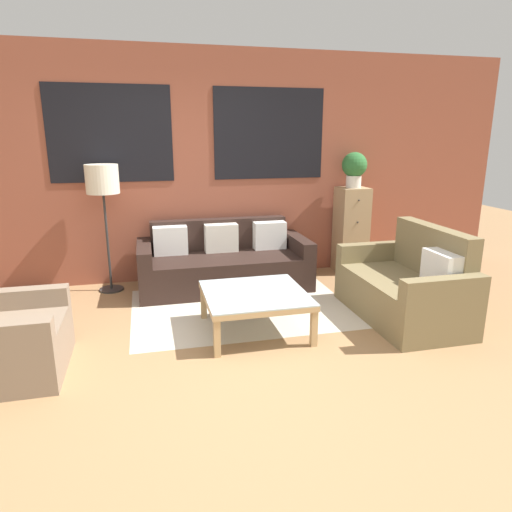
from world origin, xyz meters
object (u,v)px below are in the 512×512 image
(drawer_cabinet, at_px, (351,230))
(armchair_corner, at_px, (3,340))
(coffee_table, at_px, (255,298))
(floor_lamp, at_px, (103,184))
(couch_dark, at_px, (224,263))
(settee_vintage, at_px, (407,288))
(potted_plant, at_px, (354,167))

(drawer_cabinet, bearing_deg, armchair_corner, -153.17)
(coffee_table, distance_m, floor_lamp, 2.27)
(couch_dark, height_order, floor_lamp, floor_lamp)
(settee_vintage, relative_size, drawer_cabinet, 1.28)
(couch_dark, height_order, potted_plant, potted_plant)
(couch_dark, bearing_deg, settee_vintage, -41.01)
(potted_plant, bearing_deg, floor_lamp, -179.03)
(settee_vintage, bearing_deg, potted_plant, 84.99)
(settee_vintage, height_order, armchair_corner, settee_vintage)
(couch_dark, bearing_deg, potted_plant, 7.28)
(settee_vintage, bearing_deg, armchair_corner, -175.70)
(armchair_corner, bearing_deg, floor_lamp, 70.14)
(couch_dark, relative_size, settee_vintage, 1.39)
(coffee_table, bearing_deg, potted_plant, 43.15)
(coffee_table, height_order, drawer_cabinet, drawer_cabinet)
(coffee_table, distance_m, drawer_cabinet, 2.34)
(potted_plant, bearing_deg, couch_dark, -172.72)
(armchair_corner, height_order, drawer_cabinet, drawer_cabinet)
(armchair_corner, relative_size, drawer_cabinet, 0.78)
(drawer_cabinet, relative_size, potted_plant, 2.49)
(couch_dark, relative_size, drawer_cabinet, 1.78)
(coffee_table, bearing_deg, couch_dark, 92.30)
(floor_lamp, relative_size, drawer_cabinet, 1.31)
(drawer_cabinet, distance_m, potted_plant, 0.82)
(couch_dark, height_order, drawer_cabinet, drawer_cabinet)
(coffee_table, xyz_separation_m, potted_plant, (1.70, 1.59, 1.05))
(coffee_table, relative_size, drawer_cabinet, 0.82)
(coffee_table, distance_m, potted_plant, 2.56)
(settee_vintage, height_order, drawer_cabinet, drawer_cabinet)
(armchair_corner, distance_m, floor_lamp, 2.19)
(settee_vintage, bearing_deg, floor_lamp, 151.86)
(potted_plant, bearing_deg, armchair_corner, -153.17)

